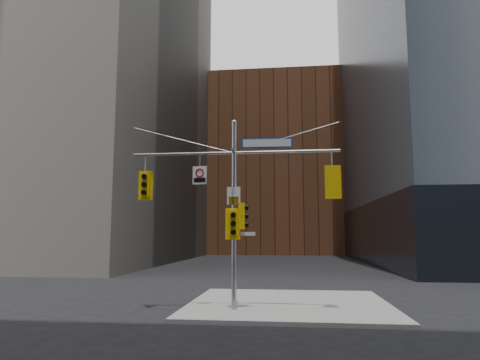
% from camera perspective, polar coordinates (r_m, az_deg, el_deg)
% --- Properties ---
extents(ground, '(160.00, 160.00, 0.00)m').
position_cam_1_polar(ground, '(14.43, -1.90, -18.80)').
color(ground, black).
rests_on(ground, ground).
extents(sidewalk_corner, '(8.00, 8.00, 0.15)m').
position_cam_1_polar(sidewalk_corner, '(18.21, 6.53, -16.12)').
color(sidewalk_corner, gray).
rests_on(sidewalk_corner, ground).
extents(brick_midrise, '(26.00, 20.00, 28.00)m').
position_cam_1_polar(brick_midrise, '(72.88, 4.86, 1.46)').
color(brick_midrise, brown).
rests_on(brick_midrise, ground).
extents(signal_assembly, '(8.00, 0.80, 7.30)m').
position_cam_1_polar(signal_assembly, '(16.19, -0.80, -1.86)').
color(signal_assembly, '#96999E').
rests_on(signal_assembly, ground).
extents(traffic_light_west_arm, '(0.55, 0.48, 1.16)m').
position_cam_1_polar(traffic_light_west_arm, '(17.05, -12.56, -0.66)').
color(traffic_light_west_arm, yellow).
rests_on(traffic_light_west_arm, ground).
extents(traffic_light_east_arm, '(0.59, 0.48, 1.24)m').
position_cam_1_polar(traffic_light_east_arm, '(16.19, 12.22, -0.32)').
color(traffic_light_east_arm, yellow).
rests_on(traffic_light_east_arm, ground).
extents(traffic_light_pole_side, '(0.42, 0.35, 0.98)m').
position_cam_1_polar(traffic_light_pole_side, '(16.11, 0.33, -4.82)').
color(traffic_light_pole_side, yellow).
rests_on(traffic_light_pole_side, ground).
extents(traffic_light_pole_front, '(0.56, 0.49, 1.17)m').
position_cam_1_polar(traffic_light_pole_front, '(15.86, -0.94, -5.85)').
color(traffic_light_pole_front, yellow).
rests_on(traffic_light_pole_front, ground).
extents(street_sign_blade, '(1.94, 0.13, 0.38)m').
position_cam_1_polar(street_sign_blade, '(16.39, 3.62, 4.94)').
color(street_sign_blade, '#1142A1').
rests_on(street_sign_blade, ground).
extents(regulatory_sign_arm, '(0.56, 0.11, 0.70)m').
position_cam_1_polar(regulatory_sign_arm, '(16.49, -5.40, 0.72)').
color(regulatory_sign_arm, silver).
rests_on(regulatory_sign_arm, ground).
extents(regulatory_sign_pole, '(0.51, 0.08, 0.67)m').
position_cam_1_polar(regulatory_sign_pole, '(16.07, -0.85, -2.17)').
color(regulatory_sign_pole, silver).
rests_on(regulatory_sign_pole, ground).
extents(street_blade_ew, '(0.70, 0.10, 0.14)m').
position_cam_1_polar(street_blade_ew, '(16.08, 0.80, -7.19)').
color(street_blade_ew, silver).
rests_on(street_blade_ew, ground).
extents(street_blade_ns, '(0.07, 0.80, 0.16)m').
position_cam_1_polar(street_blade_ns, '(16.57, -0.61, -7.32)').
color(street_blade_ns, '#145926').
rests_on(street_blade_ns, ground).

